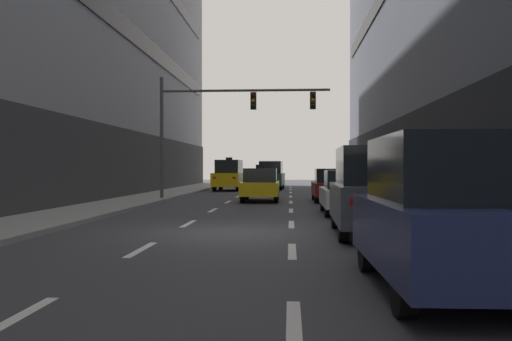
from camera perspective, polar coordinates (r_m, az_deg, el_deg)
The scene contains 29 objects.
ground_plane at distance 13.75m, azimuth -2.53°, elevation -6.54°, with size 120.00×120.00×0.00m, color #38383D.
sidewalk_left at distance 15.53m, azimuth -24.96°, elevation -5.52°, with size 2.85×80.00×0.14m, color gray.
sidewalk_right at distance 14.37m, azimuth 21.84°, elevation -5.98°, with size 2.85×80.00×0.14m, color gray.
lane_stripe_l1_s2 at distance 6.52m, azimuth -24.38°, elevation -14.22°, with size 0.16×2.00×0.01m, color silver.
lane_stripe_l1_s3 at distance 11.10m, azimuth -12.04°, elevation -8.16°, with size 0.16×2.00×0.01m, color silver.
lane_stripe_l1_s4 at distance 15.93m, azimuth -7.16°, elevation -5.59°, with size 0.16×2.00×0.01m, color silver.
lane_stripe_l1_s5 at distance 20.85m, azimuth -4.58°, elevation -4.20°, with size 0.16×2.00×0.01m, color silver.
lane_stripe_l1_s6 at distance 25.79m, azimuth -3.00°, elevation -3.34°, with size 0.16×2.00×0.01m, color silver.
lane_stripe_l1_s7 at distance 30.76m, azimuth -1.92°, elevation -2.75°, with size 0.16×2.00×0.01m, color silver.
lane_stripe_l1_s8 at distance 35.73m, azimuth -1.15°, elevation -2.33°, with size 0.16×2.00×0.01m, color silver.
lane_stripe_l1_s9 at distance 40.71m, azimuth -0.56°, elevation -2.01°, with size 0.16×2.00×0.01m, color silver.
lane_stripe_l1_s10 at distance 45.70m, azimuth -0.10°, elevation -1.76°, with size 0.16×2.00×0.01m, color silver.
lane_stripe_l2_s2 at distance 5.80m, azimuth 4.04°, elevation -16.02°, with size 0.16×2.00×0.01m, color silver.
lane_stripe_l2_s3 at distance 10.70m, azimuth 3.84°, elevation -8.48°, with size 0.16×2.00×0.01m, color silver.
lane_stripe_l2_s4 at distance 15.66m, azimuth 3.77°, elevation -5.69°, with size 0.16×2.00×0.01m, color silver.
lane_stripe_l2_s5 at distance 20.64m, azimuth 3.73°, elevation -4.24°, with size 0.16×2.00×0.01m, color silver.
lane_stripe_l2_s6 at distance 25.62m, azimuth 3.71°, elevation -3.36°, with size 0.16×2.00×0.01m, color silver.
lane_stripe_l2_s7 at distance 30.61m, azimuth 3.69°, elevation -2.77°, with size 0.16×2.00×0.01m, color silver.
lane_stripe_l2_s8 at distance 35.61m, azimuth 3.68°, elevation -2.34°, with size 0.16×2.00×0.01m, color silver.
lane_stripe_l2_s9 at distance 40.60m, azimuth 3.68°, elevation -2.01°, with size 0.16×2.00×0.01m, color silver.
lane_stripe_l2_s10 at distance 45.60m, azimuth 3.67°, elevation -1.76°, with size 0.16×2.00×0.01m, color silver.
car_driving_0 at distance 40.47m, azimuth 1.61°, elevation -0.53°, with size 2.02×4.45×2.12m.
taxi_driving_1 at distance 38.75m, azimuth -2.86°, elevation -0.51°, with size 2.05×4.59×2.38m.
taxi_driving_2 at distance 26.34m, azimuth 0.48°, elevation -1.54°, with size 1.83×4.30×1.78m.
car_parked_0 at distance 7.55m, azimuth 19.00°, elevation -4.36°, with size 1.83×4.27×2.06m.
car_parked_1 at distance 13.36m, azimuth 12.22°, elevation -2.18°, with size 1.93×4.44×2.13m.
car_parked_2 at distance 19.16m, azimuth 9.61°, elevation -2.32°, with size 1.75×4.14×1.55m.
car_parked_3 at distance 26.21m, azimuth 7.99°, elevation -1.57°, with size 1.80×4.26×1.59m.
traffic_signal_0 at distance 26.76m, azimuth -3.72°, elevation 6.00°, with size 8.41×0.35×6.00m.
Camera 1 is at (1.46, -13.57, 1.63)m, focal length 37.84 mm.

